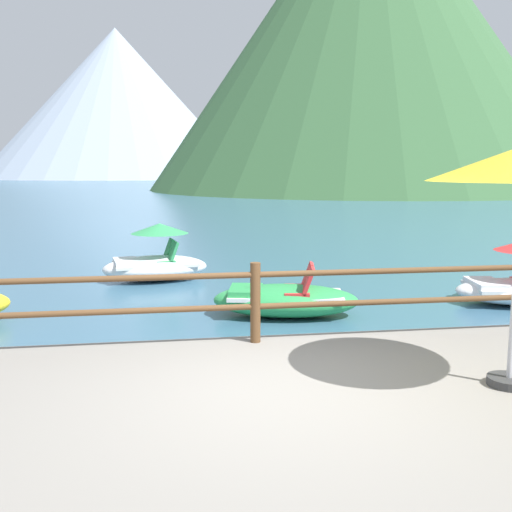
% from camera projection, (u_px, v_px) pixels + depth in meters
% --- Properties ---
extents(ground_plane, '(200.00, 200.00, 0.00)m').
position_uv_depth(ground_plane, '(178.00, 200.00, 44.59)').
color(ground_plane, '#38607A').
extents(dock_railing, '(23.92, 0.12, 0.95)m').
position_uv_depth(dock_railing, '(255.00, 293.00, 6.87)').
color(dock_railing, brown).
rests_on(dock_railing, promenade_dock).
extents(pedal_boat_0, '(2.59, 1.62, 0.86)m').
position_uv_depth(pedal_boat_0, '(285.00, 299.00, 9.75)').
color(pedal_boat_0, green).
rests_on(pedal_boat_0, ground).
extents(pedal_boat_3, '(2.44, 1.65, 1.24)m').
position_uv_depth(pedal_boat_3, '(156.00, 261.00, 12.84)').
color(pedal_boat_3, white).
rests_on(pedal_boat_3, ground).
extents(cliff_headland, '(47.06, 47.06, 34.25)m').
position_uv_depth(cliff_headland, '(352.00, 41.00, 64.07)').
color(cliff_headland, '#386038').
rests_on(cliff_headland, ground).
extents(distant_peak, '(61.21, 61.21, 33.46)m').
position_uv_depth(distant_peak, '(117.00, 104.00, 134.52)').
color(distant_peak, '#93A3B7').
rests_on(distant_peak, ground).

